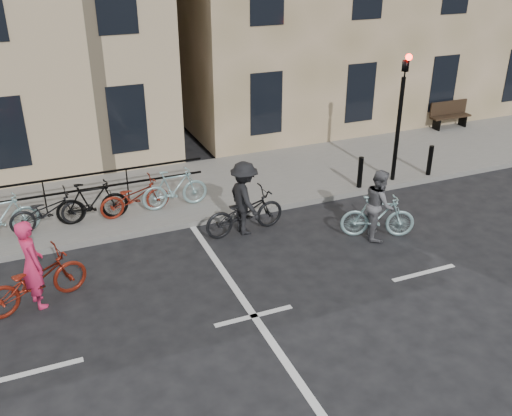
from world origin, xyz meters
name	(u,v)px	position (x,y,z in m)	size (l,w,h in m)	color
ground	(254,316)	(0.00, 0.00, 0.00)	(120.00, 120.00, 0.00)	black
sidewalk	(19,219)	(-4.00, 6.00, 0.07)	(46.00, 4.00, 0.15)	slate
traffic_light	(401,102)	(6.20, 4.34, 2.45)	(0.18, 0.30, 3.90)	black
bollard_east	(360,172)	(5.00, 4.25, 0.60)	(0.14, 0.14, 0.90)	black
bollard_west	(430,160)	(7.40, 4.25, 0.60)	(0.14, 0.14, 0.90)	black
bench	(449,113)	(11.00, 7.73, 0.67)	(1.60, 0.41, 0.97)	black
parked_bikes	(22,214)	(-3.87, 5.04, 0.65)	(9.35, 1.23, 1.05)	black
cyclist_pink	(34,276)	(-3.78, 2.03, 0.64)	(2.19, 1.34, 1.84)	maroon
cyclist_grey	(378,210)	(3.98, 1.83, 0.70)	(1.83, 1.17, 1.72)	#90BABD
cyclist_dark	(244,205)	(1.11, 3.26, 0.72)	(2.12, 1.24, 1.83)	black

